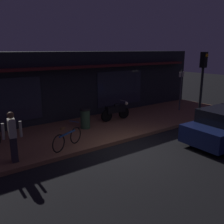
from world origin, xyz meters
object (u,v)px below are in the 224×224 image
motorcycle (116,110)px  sign_post (181,88)px  trash_bin (85,118)px  bicycle_parked (67,138)px  traffic_light_pole (202,77)px  person_photographer (13,136)px

motorcycle → sign_post: bearing=-7.5°
motorcycle → trash_bin: bearing=-172.1°
bicycle_parked → motorcycle: bearing=27.4°
traffic_light_pole → bicycle_parked: bearing=169.1°
motorcycle → trash_bin: 2.02m
sign_post → bicycle_parked: bearing=-170.5°
bicycle_parked → trash_bin: trash_bin is taller
bicycle_parked → trash_bin: size_ratio=1.64×
trash_bin → traffic_light_pole: traffic_light_pole is taller
person_photographer → trash_bin: size_ratio=1.80×
motorcycle → sign_post: sign_post is taller
motorcycle → sign_post: (4.37, -0.58, 0.86)m
bicycle_parked → sign_post: 8.28m
bicycle_parked → sign_post: sign_post is taller
motorcycle → sign_post: size_ratio=0.71×
person_photographer → traffic_light_pole: (8.24, -1.17, 1.45)m
motorcycle → traffic_light_pole: 4.46m
person_photographer → sign_post: (10.04, 1.40, 0.48)m
bicycle_parked → sign_post: size_ratio=0.63×
bicycle_parked → sign_post: (8.11, 1.36, 1.00)m
traffic_light_pole → motorcycle: bearing=129.3°
motorcycle → bicycle_parked: motorcycle is taller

